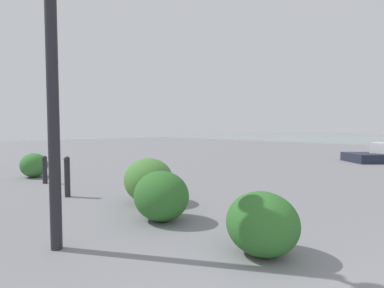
% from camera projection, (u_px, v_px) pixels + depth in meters
% --- Properties ---
extents(lamppost, '(0.98, 0.28, 3.84)m').
position_uv_depth(lamppost, '(51.00, 40.00, 3.63)').
color(lamppost, '#232328').
rests_on(lamppost, ground).
extents(bollard_near, '(0.13, 0.13, 0.89)m').
position_uv_depth(bollard_near, '(67.00, 176.00, 6.56)').
color(bollard_near, '#232328').
rests_on(bollard_near, ground).
extents(bollard_mid, '(0.13, 0.13, 0.75)m').
position_uv_depth(bollard_mid, '(45.00, 169.00, 8.12)').
color(bollard_mid, '#232328').
rests_on(bollard_mid, ground).
extents(shrub_low, '(0.96, 0.86, 0.81)m').
position_uv_depth(shrub_low, '(161.00, 196.00, 4.90)').
color(shrub_low, '#2D6628').
rests_on(shrub_low, ground).
extents(shrub_round, '(1.06, 0.95, 0.90)m').
position_uv_depth(shrub_round, '(149.00, 180.00, 6.08)').
color(shrub_round, '#477F38').
rests_on(shrub_round, ground).
extents(shrub_wide, '(0.89, 0.80, 0.76)m').
position_uv_depth(shrub_wide, '(262.00, 224.00, 3.58)').
color(shrub_wide, '#2D6628').
rests_on(shrub_wide, ground).
extents(shrub_tall, '(0.86, 0.77, 0.73)m').
position_uv_depth(shrub_tall, '(34.00, 165.00, 9.14)').
color(shrub_tall, '#387533').
rests_on(shrub_tall, ground).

